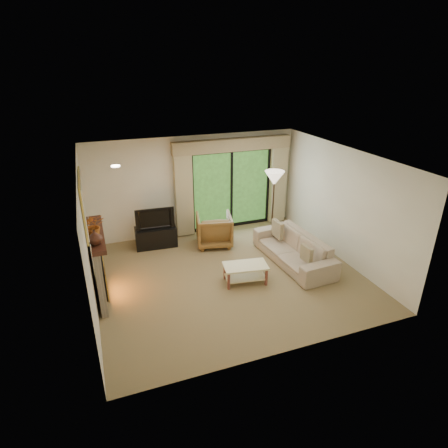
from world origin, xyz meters
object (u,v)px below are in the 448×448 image
object	(u,v)px
media_console	(156,237)
coffee_table	(245,274)
armchair	(214,230)
sofa	(293,249)

from	to	relation	value
media_console	coffee_table	size ratio (longest dim) A/B	1.12
armchair	sofa	xyz separation A→B (m)	(1.42, -1.48, -0.07)
media_console	armchair	distance (m)	1.46
media_console	coffee_table	distance (m)	2.72
media_console	armchair	xyz separation A→B (m)	(1.40, -0.41, 0.15)
armchair	coffee_table	distance (m)	1.92
media_console	sofa	distance (m)	3.39
media_console	armchair	size ratio (longest dim) A/B	1.15
armchair	sofa	size ratio (longest dim) A/B	0.39
armchair	coffee_table	xyz separation A→B (m)	(0.04, -1.90, -0.20)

